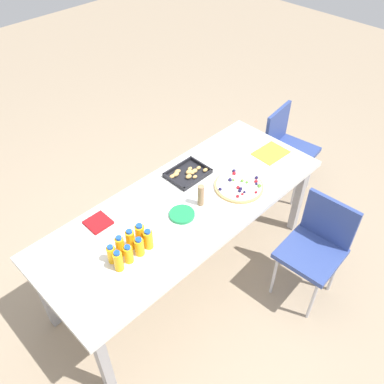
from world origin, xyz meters
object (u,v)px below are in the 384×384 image
object	(u,v)px
plate_stack	(182,214)
cardboard_tube	(201,195)
napkin_stack	(98,222)
paper_folder	(271,153)
juice_bottle_1	(128,254)
juice_bottle_0	(118,261)
chair_end	(286,144)
juice_bottle_3	(148,239)
juice_bottle_5	(120,246)
party_table	(185,211)
juice_bottle_2	(139,247)
juice_bottle_7	(140,234)
fruit_pizza	(239,186)
juice_bottle_4	(112,254)
chair_near_right	(317,243)
snack_tray	(188,173)
juice_bottle_6	(130,240)

from	to	relation	value
plate_stack	cardboard_tube	distance (m)	0.18
napkin_stack	paper_folder	bearing A→B (deg)	-13.57
juice_bottle_1	paper_folder	distance (m)	1.46
juice_bottle_0	plate_stack	size ratio (longest dim) A/B	0.87
chair_end	napkin_stack	world-z (taller)	chair_end
juice_bottle_3	juice_bottle_5	xyz separation A→B (m)	(-0.15, 0.08, 0.00)
party_table	juice_bottle_2	distance (m)	0.53
juice_bottle_1	plate_stack	bearing A→B (deg)	5.69
juice_bottle_3	cardboard_tube	bearing A→B (deg)	4.02
juice_bottle_5	juice_bottle_7	size ratio (longest dim) A/B	1.00
juice_bottle_1	juice_bottle_0	bearing A→B (deg)	-176.37
fruit_pizza	party_table	bearing A→B (deg)	158.92
juice_bottle_7	napkin_stack	world-z (taller)	juice_bottle_7
juice_bottle_1	cardboard_tube	world-z (taller)	cardboard_tube
plate_stack	juice_bottle_4	bearing A→B (deg)	177.89
plate_stack	fruit_pizza	bearing A→B (deg)	-10.13
paper_folder	chair_near_right	bearing A→B (deg)	-115.74
party_table	juice_bottle_5	size ratio (longest dim) A/B	14.48
party_table	juice_bottle_5	world-z (taller)	juice_bottle_5
juice_bottle_1	juice_bottle_3	world-z (taller)	juice_bottle_3
chair_end	napkin_stack	xyz separation A→B (m)	(-1.90, 0.19, 0.25)
snack_tray	napkin_stack	size ratio (longest dim) A/B	2.00
juice_bottle_0	juice_bottle_1	distance (m)	0.08
chair_near_right	juice_bottle_4	distance (m)	1.43
chair_end	juice_bottle_5	xyz separation A→B (m)	(-1.95, -0.12, 0.31)
chair_near_right	napkin_stack	xyz separation A→B (m)	(-1.08, 1.03, 0.25)
juice_bottle_0	cardboard_tube	size ratio (longest dim) A/B	0.92
juice_bottle_7	juice_bottle_5	bearing A→B (deg)	175.76
juice_bottle_2	juice_bottle_5	distance (m)	0.12
fruit_pizza	plate_stack	size ratio (longest dim) A/B	2.05
party_table	juice_bottle_2	world-z (taller)	juice_bottle_2
chair_near_right	juice_bottle_4	world-z (taller)	juice_bottle_4
juice_bottle_3	snack_tray	bearing A→B (deg)	26.12
juice_bottle_3	paper_folder	xyz separation A→B (m)	(1.31, 0.04, -0.06)
juice_bottle_2	plate_stack	distance (m)	0.41
fruit_pizza	juice_bottle_5	bearing A→B (deg)	173.07
juice_bottle_1	paper_folder	world-z (taller)	juice_bottle_1
fruit_pizza	chair_near_right	bearing A→B (deg)	-75.79
fruit_pizza	snack_tray	xyz separation A→B (m)	(-0.17, 0.36, 0.00)
juice_bottle_6	cardboard_tube	distance (m)	0.58
juice_bottle_4	juice_bottle_7	xyz separation A→B (m)	(0.22, -0.00, 0.01)
fruit_pizza	cardboard_tube	xyz separation A→B (m)	(-0.32, 0.07, 0.07)
chair_end	cardboard_tube	distance (m)	1.35
snack_tray	paper_folder	xyz separation A→B (m)	(0.65, -0.28, -0.01)
juice_bottle_6	plate_stack	xyz separation A→B (m)	(0.41, -0.03, -0.06)
plate_stack	paper_folder	xyz separation A→B (m)	(0.98, -0.00, -0.01)
juice_bottle_3	cardboard_tube	xyz separation A→B (m)	(0.50, 0.04, 0.01)
juice_bottle_5	party_table	bearing A→B (deg)	3.43
party_table	fruit_pizza	distance (m)	0.43
chair_end	fruit_pizza	xyz separation A→B (m)	(-0.98, -0.23, 0.26)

